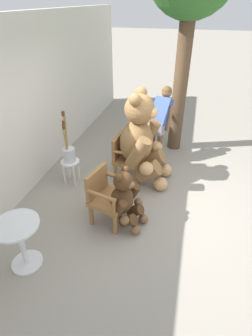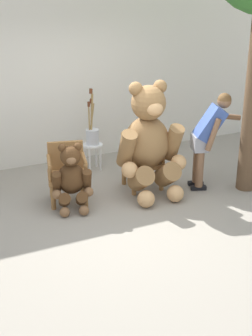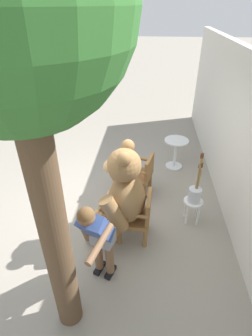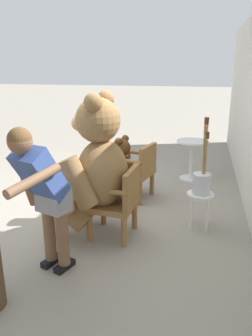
% 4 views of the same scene
% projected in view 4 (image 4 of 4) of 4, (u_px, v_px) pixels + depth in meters
% --- Properties ---
extents(ground_plane, '(60.00, 60.00, 0.00)m').
position_uv_depth(ground_plane, '(80.00, 209.00, 4.74)').
color(ground_plane, gray).
extents(wooden_chair_left, '(0.67, 0.64, 0.86)m').
position_uv_depth(wooden_chair_left, '(138.00, 170.00, 5.00)').
color(wooden_chair_left, olive).
rests_on(wooden_chair_left, ground).
extents(wooden_chair_right, '(0.59, 0.55, 0.86)m').
position_uv_depth(wooden_chair_right, '(118.00, 200.00, 3.88)').
color(wooden_chair_right, olive).
rests_on(wooden_chair_right, ground).
extents(teddy_bear_large, '(1.03, 0.99, 1.72)m').
position_uv_depth(teddy_bear_large, '(95.00, 168.00, 3.83)').
color(teddy_bear_large, olive).
rests_on(teddy_bear_large, ground).
extents(teddy_bear_small, '(0.60, 0.61, 0.97)m').
position_uv_depth(teddy_bear_small, '(120.00, 167.00, 5.09)').
color(teddy_bear_small, '#4C3019').
rests_on(teddy_bear_small, ground).
extents(person_visitor, '(0.87, 0.49, 1.51)m').
position_uv_depth(person_visitor, '(43.00, 188.00, 3.02)').
color(person_visitor, black).
rests_on(person_visitor, ground).
extents(white_stool, '(0.34, 0.34, 0.46)m').
position_uv_depth(white_stool, '(200.00, 201.00, 4.11)').
color(white_stool, white).
rests_on(white_stool, ground).
extents(brush_bucket, '(0.22, 0.22, 0.95)m').
position_uv_depth(brush_bucket, '(202.00, 179.00, 4.02)').
color(brush_bucket, silver).
rests_on(brush_bucket, white_stool).
extents(round_side_table, '(0.56, 0.56, 0.72)m').
position_uv_depth(round_side_table, '(192.00, 156.00, 5.85)').
color(round_side_table, silver).
rests_on(round_side_table, ground).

